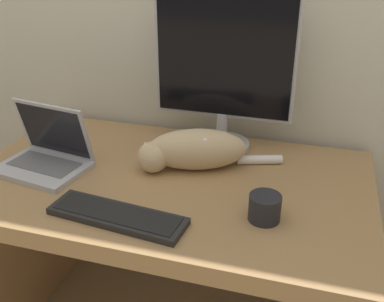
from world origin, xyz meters
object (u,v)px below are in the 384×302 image
external_keyboard (117,216)px  cat (192,150)px  coffee_mug (265,208)px  monitor (224,68)px  laptop (46,156)px

external_keyboard → cat: cat is taller
external_keyboard → coffee_mug: (0.41, 0.12, 0.03)m
cat → coffee_mug: bearing=-58.1°
monitor → coffee_mug: monitor is taller
external_keyboard → monitor: bearing=77.8°
laptop → cat: (0.49, 0.14, 0.03)m
monitor → external_keyboard: size_ratio=1.40×
cat → monitor: bearing=54.6°
cat → coffee_mug: cat is taller
coffee_mug → laptop: bearing=172.9°
laptop → coffee_mug: laptop is taller
monitor → external_keyboard: 0.65m
coffee_mug → external_keyboard: bearing=-163.7°
cat → laptop: bearing=177.3°
monitor → coffee_mug: 0.56m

